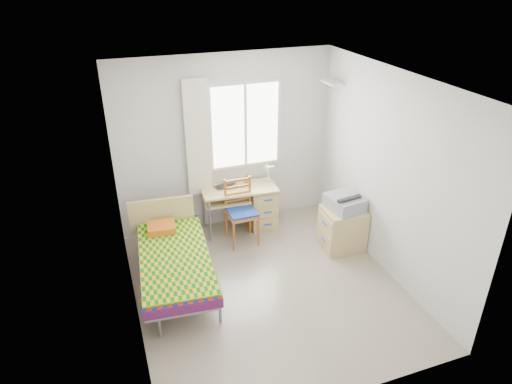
# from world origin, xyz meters

# --- Properties ---
(floor) EXTENTS (3.50, 3.50, 0.00)m
(floor) POSITION_xyz_m (0.00, 0.00, 0.00)
(floor) COLOR #BCAD93
(floor) RESTS_ON ground
(ceiling) EXTENTS (3.50, 3.50, 0.00)m
(ceiling) POSITION_xyz_m (0.00, 0.00, 2.60)
(ceiling) COLOR white
(ceiling) RESTS_ON wall_back
(wall_back) EXTENTS (3.20, 0.00, 3.20)m
(wall_back) POSITION_xyz_m (0.00, 1.75, 1.30)
(wall_back) COLOR silver
(wall_back) RESTS_ON ground
(wall_left) EXTENTS (0.00, 3.50, 3.50)m
(wall_left) POSITION_xyz_m (-1.60, 0.00, 1.30)
(wall_left) COLOR silver
(wall_left) RESTS_ON ground
(wall_right) EXTENTS (0.00, 3.50, 3.50)m
(wall_right) POSITION_xyz_m (1.60, 0.00, 1.30)
(wall_right) COLOR silver
(wall_right) RESTS_ON ground
(window) EXTENTS (1.10, 0.04, 1.30)m
(window) POSITION_xyz_m (0.30, 1.73, 1.55)
(window) COLOR white
(window) RESTS_ON wall_back
(curtain) EXTENTS (0.35, 0.05, 1.70)m
(curtain) POSITION_xyz_m (-0.42, 1.68, 1.45)
(curtain) COLOR #F4F1CA
(curtain) RESTS_ON wall_back
(floating_shelf) EXTENTS (0.20, 0.32, 0.03)m
(floating_shelf) POSITION_xyz_m (1.49, 1.40, 2.15)
(floating_shelf) COLOR white
(floating_shelf) RESTS_ON wall_right
(bed) EXTENTS (1.02, 1.92, 0.80)m
(bed) POSITION_xyz_m (-1.07, 0.50, 0.39)
(bed) COLOR gray
(bed) RESTS_ON floor
(desk) EXTENTS (1.14, 0.59, 0.69)m
(desk) POSITION_xyz_m (0.40, 1.47, 0.38)
(desk) COLOR tan
(desk) RESTS_ON floor
(chair) EXTENTS (0.42, 0.42, 0.96)m
(chair) POSITION_xyz_m (0.04, 1.16, 0.54)
(chair) COLOR #9D591E
(chair) RESTS_ON floor
(cabinet) EXTENTS (0.59, 0.53, 0.61)m
(cabinet) POSITION_xyz_m (1.32, 0.49, 0.31)
(cabinet) COLOR tan
(cabinet) RESTS_ON floor
(printer) EXTENTS (0.47, 0.53, 0.21)m
(printer) POSITION_xyz_m (1.32, 0.51, 0.71)
(printer) COLOR #999AA0
(printer) RESTS_ON cabinet
(laptop) EXTENTS (0.38, 0.31, 0.03)m
(laptop) POSITION_xyz_m (-0.05, 1.55, 0.70)
(laptop) COLOR black
(laptop) RESTS_ON desk
(pen_cup) EXTENTS (0.09, 0.09, 0.09)m
(pen_cup) POSITION_xyz_m (0.28, 1.60, 0.74)
(pen_cup) COLOR #CA7116
(pen_cup) RESTS_ON desk
(task_lamp) EXTENTS (0.21, 0.30, 0.35)m
(task_lamp) POSITION_xyz_m (0.54, 1.44, 0.91)
(task_lamp) COLOR white
(task_lamp) RESTS_ON desk
(book) EXTENTS (0.18, 0.23, 0.02)m
(book) POSITION_xyz_m (-0.08, 1.50, 0.59)
(book) COLOR gray
(book) RESTS_ON desk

